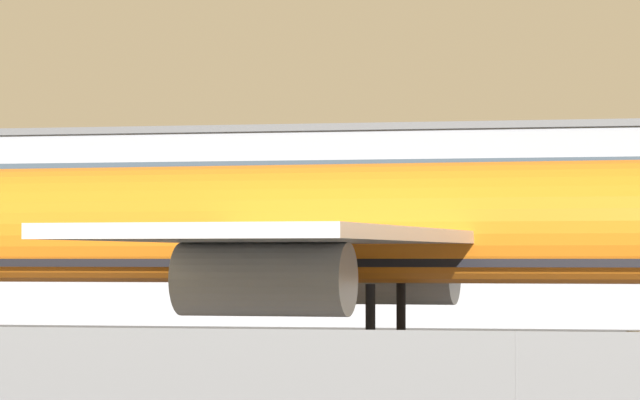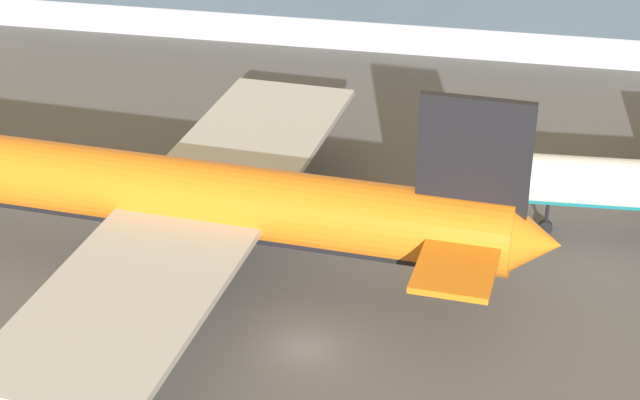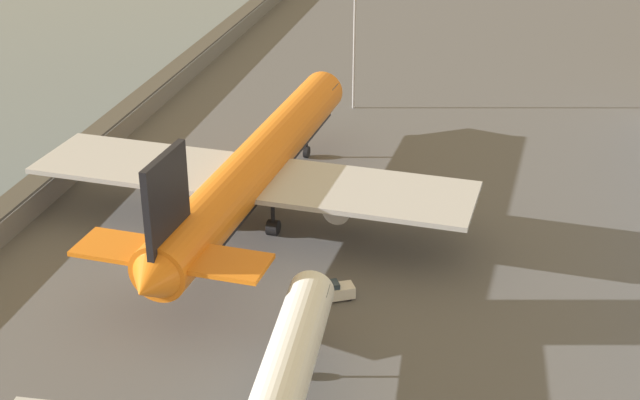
# 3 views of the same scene
# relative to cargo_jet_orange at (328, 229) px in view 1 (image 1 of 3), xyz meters

# --- Properties ---
(ground_plane) EXTENTS (500.00, 500.00, 0.00)m
(ground_plane) POSITION_rel_cargo_jet_orange_xyz_m (10.79, -7.55, -6.13)
(ground_plane) COLOR #565659
(perimeter_fence) EXTENTS (280.00, 0.10, 2.64)m
(perimeter_fence) POSITION_rel_cargo_jet_orange_xyz_m (10.79, -23.55, -4.81)
(perimeter_fence) COLOR slate
(perimeter_fence) RESTS_ON ground
(cargo_jet_orange) EXTENTS (54.87, 47.11, 16.05)m
(cargo_jet_orange) POSITION_rel_cargo_jet_orange_xyz_m (0.00, 0.00, 0.00)
(cargo_jet_orange) COLOR orange
(cargo_jet_orange) RESTS_ON ground
(terminal_building) EXTENTS (84.14, 16.43, 14.35)m
(terminal_building) POSITION_rel_cargo_jet_orange_xyz_m (-1.95, 56.73, 1.06)
(terminal_building) COLOR #9EA3AD
(terminal_building) RESTS_ON ground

